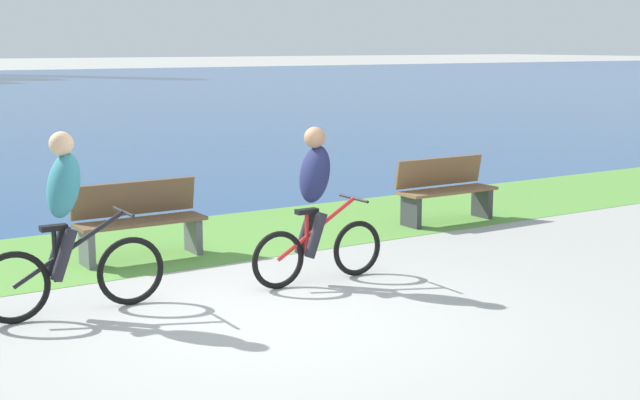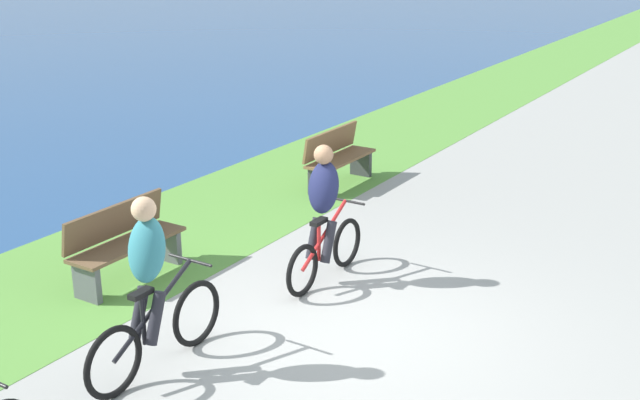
{
  "view_description": "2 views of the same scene",
  "coord_description": "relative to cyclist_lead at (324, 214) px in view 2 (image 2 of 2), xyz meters",
  "views": [
    {
      "loc": [
        -3.78,
        -6.79,
        2.48
      ],
      "look_at": [
        1.15,
        0.98,
        0.85
      ],
      "focal_mm": 49.62,
      "sensor_mm": 36.0,
      "label": 1
    },
    {
      "loc": [
        -6.18,
        -3.62,
        3.88
      ],
      "look_at": [
        1.0,
        0.89,
        1.0
      ],
      "focal_mm": 44.59,
      "sensor_mm": 36.0,
      "label": 2
    }
  ],
  "objects": [
    {
      "name": "ground_plane",
      "position": [
        -1.02,
        -0.85,
        -0.83
      ],
      "size": [
        300.0,
        300.0,
        0.0
      ],
      "primitive_type": "plane",
      "color": "#9E9E99"
    },
    {
      "name": "grass_strip_bayside",
      "position": [
        -1.02,
        2.55,
        -0.82
      ],
      "size": [
        120.0,
        2.69,
        0.01
      ],
      "primitive_type": "cube",
      "color": "#59933D",
      "rests_on": "ground"
    },
    {
      "name": "cyclist_lead",
      "position": [
        0.0,
        0.0,
        0.0
      ],
      "size": [
        1.59,
        0.52,
        1.64
      ],
      "color": "black",
      "rests_on": "ground"
    },
    {
      "name": "cyclist_trailing",
      "position": [
        -2.51,
        0.27,
        0.01
      ],
      "size": [
        1.76,
        0.52,
        1.71
      ],
      "color": "black",
      "rests_on": "ground"
    },
    {
      "name": "bench_near_path",
      "position": [
        3.26,
        1.76,
        -0.38
      ],
      "size": [
        1.5,
        0.47,
        0.9
      ],
      "color": "brown",
      "rests_on": "ground"
    },
    {
      "name": "bench_far_along_path",
      "position": [
        -1.18,
        1.99,
        -0.38
      ],
      "size": [
        1.5,
        0.47,
        0.9
      ],
      "color": "brown",
      "rests_on": "ground"
    }
  ]
}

